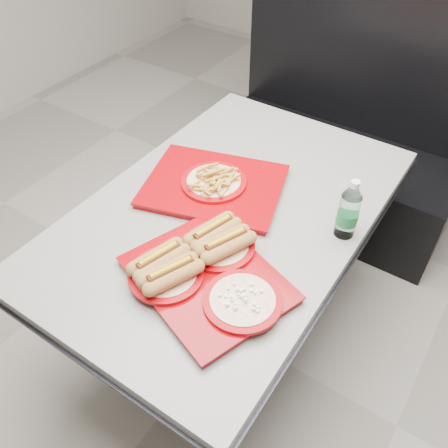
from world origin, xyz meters
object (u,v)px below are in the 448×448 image
Objects in this scene: booth_bench at (339,145)px; tray_far at (214,183)px; water_bottle at (348,212)px; diner_table at (228,241)px; tray_near at (204,269)px.

tray_far is at bearing -95.61° from booth_bench.
booth_bench is 6.17× the size of water_bottle.
tray_near is (0.12, -0.30, 0.20)m from diner_table.
water_bottle reaches higher than tray_far.
booth_bench is 2.34× the size of tray_far.
diner_table is 2.54× the size of tray_near.
tray_near reaches higher than diner_table.
tray_near is at bearing -123.43° from water_bottle.
diner_table is 0.23m from tray_far.
tray_far is 0.50m from water_bottle.
water_bottle is (0.39, 0.11, 0.26)m from diner_table.
tray_far is (-0.10, -1.04, 0.38)m from booth_bench.
tray_far is (-0.10, 0.06, 0.19)m from diner_table.
booth_bench is (0.00, 1.09, -0.18)m from diner_table.
water_bottle is (0.27, 0.41, 0.06)m from tray_near.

